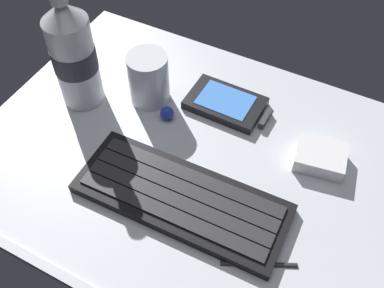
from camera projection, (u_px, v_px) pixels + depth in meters
The scene contains 8 objects.
ground_plane at pixel (191, 162), 66.26cm from camera, with size 64.00×48.00×2.80cm.
keyboard at pixel (181, 198), 60.28cm from camera, with size 29.24×11.64×1.70cm.
handheld_device at pixel (229, 104), 71.23cm from camera, with size 12.88×7.77×1.50cm.
juice_cup at pixel (149, 80), 70.15cm from camera, with size 6.40×6.40×8.50cm.
water_bottle at pixel (73, 54), 66.22cm from camera, with size 6.73×6.73×20.80cm.
charger_block at pixel (321, 158), 64.02cm from camera, with size 7.00×5.60×2.40cm, color white.
trackball_mouse at pixel (167, 113), 69.55cm from camera, with size 2.20×2.20×2.20cm, color #2338B2.
stylus_pen at pixel (259, 263), 54.92cm from camera, with size 0.70×0.70×9.50cm, color #26262B.
Camera 1 is at (18.25, -35.07, 52.40)cm, focal length 41.90 mm.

